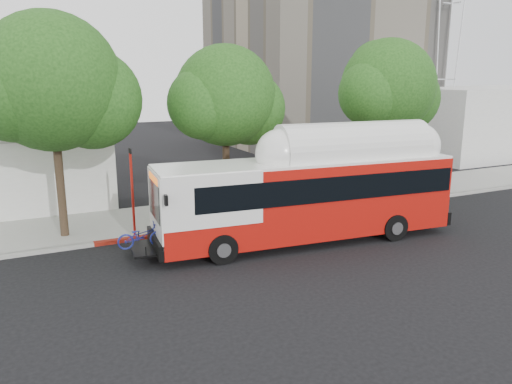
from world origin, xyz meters
TOP-DOWN VIEW (x-y plane):
  - ground at (0.00, 0.00)m, footprint 120.00×120.00m
  - sidewalk at (0.00, 6.50)m, footprint 60.00×5.00m
  - curb_strip at (0.00, 3.90)m, footprint 60.00×0.30m
  - red_curb_segment at (-3.00, 3.90)m, footprint 10.00×0.32m
  - street_tree_left at (-8.53, 5.56)m, footprint 6.67×5.80m
  - street_tree_mid at (-0.59, 6.06)m, footprint 5.75×5.00m
  - street_tree_right at (9.44, 5.86)m, footprint 6.21×5.40m
  - horizon_block at (30.00, 16.00)m, footprint 20.00×12.00m
  - transit_bus at (0.63, 0.56)m, footprint 14.14×3.91m
  - signal_pole at (-6.17, 4.20)m, footprint 0.12×0.38m

SIDE VIEW (x-z plane):
  - ground at x=0.00m, z-range 0.00..0.00m
  - sidewalk at x=0.00m, z-range 0.00..0.15m
  - curb_strip at x=0.00m, z-range 0.00..0.15m
  - red_curb_segment at x=-3.00m, z-range 0.00..0.16m
  - transit_bus at x=0.63m, z-range -0.13..4.00m
  - signal_pole at x=-6.17m, z-range 0.05..4.10m
  - horizon_block at x=30.00m, z-range 0.00..6.00m
  - street_tree_mid at x=-0.59m, z-range 1.60..10.22m
  - street_tree_right at x=9.44m, z-range 1.67..10.85m
  - street_tree_left at x=-8.53m, z-range 1.73..11.47m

